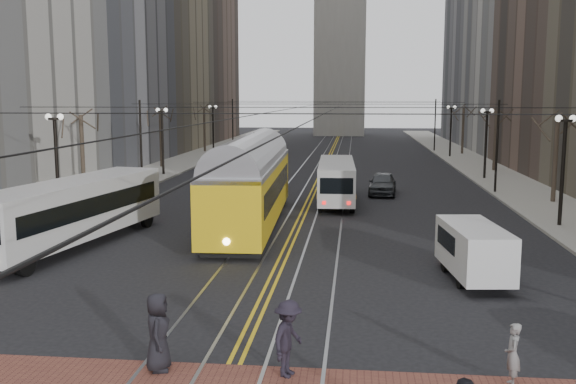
% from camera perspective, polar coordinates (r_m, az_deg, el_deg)
% --- Properties ---
extents(ground, '(260.00, 260.00, 0.00)m').
position_cam_1_polar(ground, '(17.89, -4.20, -13.81)').
color(ground, black).
rests_on(ground, ground).
extents(sidewalk_left, '(5.00, 140.00, 0.15)m').
position_cam_1_polar(sidewalk_left, '(64.23, -10.30, 2.28)').
color(sidewalk_left, gray).
rests_on(sidewalk_left, ground).
extents(sidewalk_right, '(5.00, 140.00, 0.15)m').
position_cam_1_polar(sidewalk_right, '(62.82, 17.01, 1.91)').
color(sidewalk_right, gray).
rests_on(sidewalk_right, ground).
extents(streetcar_rails, '(4.80, 130.00, 0.02)m').
position_cam_1_polar(streetcar_rails, '(61.74, 3.20, 2.09)').
color(streetcar_rails, gray).
rests_on(streetcar_rails, ground).
extents(centre_lines, '(0.42, 130.00, 0.01)m').
position_cam_1_polar(centre_lines, '(61.74, 3.20, 2.10)').
color(centre_lines, gold).
rests_on(centre_lines, ground).
extents(building_left_far, '(16.00, 20.00, 40.00)m').
position_cam_1_polar(building_left_far, '(107.02, -9.83, 15.37)').
color(building_left_far, brown).
rests_on(building_left_far, ground).
extents(building_right_far, '(16.00, 20.00, 40.00)m').
position_cam_1_polar(building_right_far, '(105.58, 18.96, 15.15)').
color(building_right_far, slate).
rests_on(building_right_far, ground).
extents(lamp_posts, '(27.60, 57.20, 5.60)m').
position_cam_1_polar(lamp_posts, '(45.32, 2.21, 3.37)').
color(lamp_posts, black).
rests_on(lamp_posts, ground).
extents(street_trees, '(31.68, 53.28, 5.60)m').
position_cam_1_polar(street_trees, '(51.79, 2.69, 3.99)').
color(street_trees, '#382D23').
rests_on(street_trees, ground).
extents(trolley_wires, '(25.96, 120.00, 6.60)m').
position_cam_1_polar(trolley_wires, '(51.30, 2.67, 5.04)').
color(trolley_wires, black).
rests_on(trolley_wires, ground).
extents(transit_bus, '(4.48, 12.33, 3.02)m').
position_cam_1_polar(transit_bus, '(30.77, -18.55, -1.87)').
color(transit_bus, silver).
rests_on(transit_bus, ground).
extents(streetcar, '(3.47, 15.76, 3.69)m').
position_cam_1_polar(streetcar, '(33.99, -3.36, 0.07)').
color(streetcar, yellow).
rests_on(streetcar, ground).
extents(rear_bus, '(2.53, 10.23, 2.65)m').
position_cam_1_polar(rear_bus, '(41.72, 4.32, 0.88)').
color(rear_bus, silver).
rests_on(rear_bus, ground).
extents(cargo_van, '(2.29, 4.83, 2.06)m').
position_cam_1_polar(cargo_van, '(24.92, 16.17, -5.23)').
color(cargo_van, silver).
rests_on(cargo_van, ground).
extents(sedan_grey, '(2.19, 4.72, 1.57)m').
position_cam_1_polar(sedan_grey, '(45.58, 8.40, 0.76)').
color(sedan_grey, '#3A3D41').
rests_on(sedan_grey, ground).
extents(pedestrian_a, '(0.79, 1.07, 1.98)m').
position_cam_1_polar(pedestrian_a, '(16.59, -11.49, -12.08)').
color(pedestrian_a, black).
rests_on(pedestrian_a, crosswalk_band).
extents(pedestrian_b, '(0.44, 0.61, 1.53)m').
position_cam_1_polar(pedestrian_b, '(16.39, 19.34, -13.49)').
color(pedestrian_b, slate).
rests_on(pedestrian_b, crosswalk_band).
extents(pedestrian_d, '(1.08, 1.40, 1.91)m').
position_cam_1_polar(pedestrian_d, '(15.96, 0.03, -12.88)').
color(pedestrian_d, black).
rests_on(pedestrian_d, crosswalk_band).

